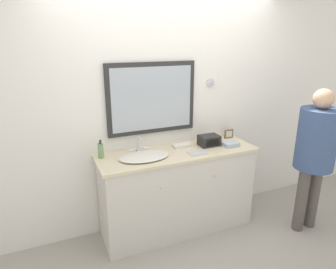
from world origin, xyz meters
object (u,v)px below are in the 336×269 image
object	(u,v)px
sink_basin	(144,156)
picture_frame	(229,134)
appliance_box	(209,140)
person	(316,147)
soap_bottle	(101,150)

from	to	relation	value
sink_basin	picture_frame	size ratio (longest dim) A/B	4.46
picture_frame	appliance_box	bearing A→B (deg)	-159.57
sink_basin	picture_frame	bearing A→B (deg)	9.34
appliance_box	picture_frame	distance (m)	0.37
sink_basin	person	xyz separation A→B (m)	(1.69, -0.53, 0.03)
person	appliance_box	bearing A→B (deg)	147.41
person	soap_bottle	bearing A→B (deg)	161.38
sink_basin	appliance_box	world-z (taller)	sink_basin
sink_basin	appliance_box	size ratio (longest dim) A/B	2.33
sink_basin	appliance_box	distance (m)	0.77
appliance_box	person	xyz separation A→B (m)	(0.92, -0.59, -0.01)
picture_frame	person	world-z (taller)	person
soap_bottle	person	bearing A→B (deg)	-18.62
appliance_box	picture_frame	size ratio (longest dim) A/B	1.91
picture_frame	sink_basin	bearing A→B (deg)	-170.66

